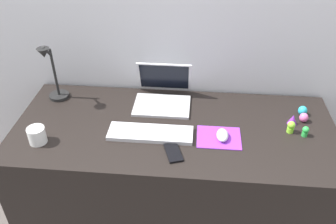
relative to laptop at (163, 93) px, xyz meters
name	(u,v)px	position (x,y,z in m)	size (l,w,h in m)	color
ground_plane	(173,221)	(0.08, -0.23, -0.79)	(6.00, 6.00, 0.00)	#59514C
back_wall	(180,80)	(0.08, 0.16, 0.00)	(2.81, 0.05, 1.58)	silver
desk	(174,179)	(0.08, -0.23, -0.42)	(1.61, 0.70, 0.74)	black
laptop	(163,93)	(0.00, 0.00, 0.00)	(0.30, 0.28, 0.21)	silver
keyboard	(150,133)	(-0.03, -0.31, -0.04)	(0.41, 0.13, 0.02)	silver
mousepad	(219,137)	(0.30, -0.30, -0.05)	(0.21, 0.17, 0.00)	purple
mouse	(222,135)	(0.32, -0.30, -0.03)	(0.06, 0.10, 0.03)	silver
cell_phone	(173,153)	(0.09, -0.43, -0.05)	(0.06, 0.13, 0.01)	black
desk_lamp	(52,75)	(-0.59, -0.05, 0.11)	(0.11, 0.16, 0.34)	black
coffee_mug	(37,135)	(-0.55, -0.41, -0.01)	(0.08, 0.08, 0.08)	white
toy_figurine_purple	(293,120)	(0.67, -0.15, -0.03)	(0.05, 0.05, 0.05)	purple
toy_figurine_green	(305,131)	(0.71, -0.24, -0.02)	(0.03, 0.03, 0.05)	green
toy_figurine_cyan	(303,111)	(0.74, -0.07, -0.03)	(0.05, 0.05, 0.05)	#28B7CC
toy_figurine_pink	(304,117)	(0.73, -0.13, -0.03)	(0.04, 0.04, 0.05)	pink
toy_figurine_lime	(291,127)	(0.65, -0.22, -0.02)	(0.04, 0.04, 0.06)	#8CDB33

